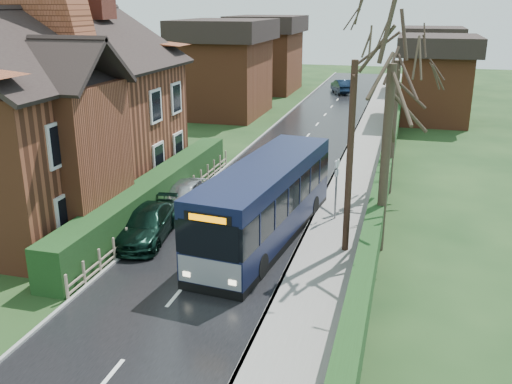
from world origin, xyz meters
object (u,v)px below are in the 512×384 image
(brick_house, at_px, (45,111))
(car_silver, at_px, (184,195))
(telegraph_pole, at_px, (350,160))
(bus_stop_sign, at_px, (336,181))
(car_green, at_px, (146,224))
(bus, at_px, (265,203))

(brick_house, height_order, car_silver, brick_house)
(car_silver, xyz_separation_m, telegraph_pole, (7.60, -3.03, 2.94))
(bus_stop_sign, height_order, telegraph_pole, telegraph_pole)
(car_green, relative_size, telegraph_pole, 0.62)
(telegraph_pole, bearing_deg, bus_stop_sign, 102.59)
(bus, xyz_separation_m, car_silver, (-4.40, 2.53, -0.89))
(bus, xyz_separation_m, telegraph_pole, (3.20, -0.50, 2.05))
(bus_stop_sign, relative_size, telegraph_pole, 0.39)
(car_silver, height_order, telegraph_pole, telegraph_pole)
(bus, bearing_deg, car_silver, 156.55)
(brick_house, xyz_separation_m, telegraph_pole, (13.53, -1.90, -0.80))
(car_green, bearing_deg, telegraph_pole, -2.86)
(car_silver, bearing_deg, bus_stop_sign, -0.86)
(bus, xyz_separation_m, car_green, (-4.50, -1.21, -0.88))
(brick_house, height_order, telegraph_pole, brick_house)
(bus, height_order, car_silver, bus)
(bus, xyz_separation_m, bus_stop_sign, (2.40, 2.63, 0.29))
(car_green, distance_m, telegraph_pole, 8.27)
(brick_house, distance_m, car_silver, 7.11)
(car_green, bearing_deg, bus, 6.92)
(car_silver, distance_m, car_green, 3.75)
(car_green, height_order, bus_stop_sign, bus_stop_sign)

